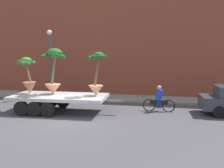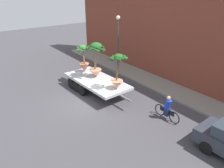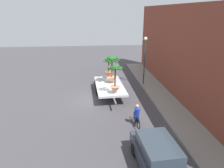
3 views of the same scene
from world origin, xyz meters
name	(u,v)px [view 3 (image 3 of 3)]	position (x,y,z in m)	size (l,w,h in m)	color
ground_plane	(94,100)	(0.00, 0.00, 0.00)	(60.00, 60.00, 0.00)	#423F44
sidewalk	(161,96)	(0.00, 6.10, 0.07)	(24.00, 2.20, 0.15)	gray
building_facade	(184,53)	(0.00, 7.80, 3.96)	(24.00, 1.20, 7.93)	brown
flatbed_trailer	(109,86)	(-1.29, 1.49, 0.76)	(6.41, 2.66, 0.98)	#B7BABF
potted_palm_rear	(109,68)	(-3.02, 1.64, 2.01)	(1.19, 1.20, 2.14)	#C17251
potted_palm_middle	(115,80)	(1.10, 1.77, 2.12)	(1.19, 1.25, 2.44)	tan
potted_palm_front	(112,68)	(-1.47, 1.77, 2.45)	(1.47, 1.48, 2.65)	tan
cyclist	(137,116)	(4.50, 2.85, 0.67)	(1.84, 0.34, 1.54)	black
parked_car	(159,158)	(8.97, 2.93, 0.83)	(4.60, 2.05, 1.58)	#2D333D
street_lamp	(145,55)	(-3.39, 5.30, 3.23)	(0.36, 0.36, 4.83)	#383D42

